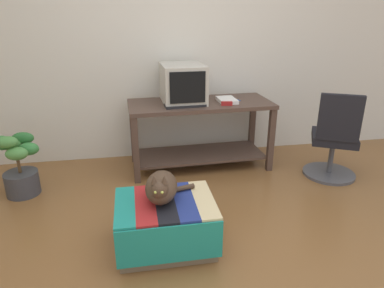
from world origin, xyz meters
The scene contains 12 objects.
ground_plane centered at (0.00, 0.00, 0.00)m, with size 14.00×14.00×0.00m, color brown.
back_wall centered at (0.00, 2.05, 1.30)m, with size 8.00×0.10×2.60m, color silver.
desk centered at (0.19, 1.60, 0.49)m, with size 1.49×0.66×0.72m.
tv_monitor centered at (0.02, 1.65, 0.90)m, with size 0.44×0.54×0.38m.
keyboard centered at (0.01, 1.46, 0.73)m, with size 0.40×0.15×0.02m, color black.
book centered at (0.47, 1.56, 0.73)m, with size 0.17×0.27×0.04m, color white.
ottoman_with_blanket centered at (-0.32, 0.27, 0.18)m, with size 0.69×0.55×0.36m.
cat centered at (-0.34, 0.30, 0.46)m, with size 0.39×0.39×0.25m.
potted_plant centered at (-1.55, 1.26, 0.27)m, with size 0.36×0.31×0.60m.
office_chair centered at (1.44, 1.08, 0.39)m, with size 0.57×0.57×0.89m.
stapler centered at (0.43, 1.42, 0.74)m, with size 0.04×0.11×0.04m, color #A31E1E.
pen centered at (0.58, 1.63, 0.72)m, with size 0.01×0.01×0.14m, color #2351B2.
Camera 1 is at (-0.50, -1.80, 1.58)m, focal length 32.14 mm.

